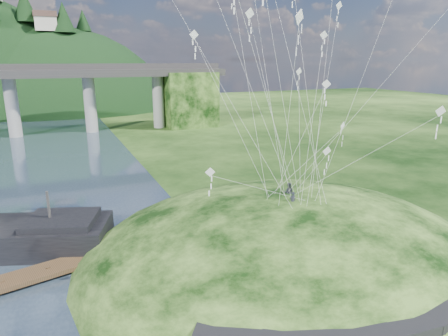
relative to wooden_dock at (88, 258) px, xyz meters
name	(u,v)px	position (x,y,z in m)	size (l,w,h in m)	color
ground	(206,287)	(7.51, -6.96, -0.45)	(320.00, 320.00, 0.00)	black
grass_hill	(285,270)	(15.51, -4.96, -1.95)	(36.00, 32.00, 13.00)	black
footpath	(390,313)	(14.97, -16.71, 1.63)	(22.29, 5.84, 0.83)	black
wooden_dock	(88,258)	(0.00, 0.00, 0.00)	(14.44, 5.75, 1.02)	#3B2818
kite_flyers	(290,185)	(16.16, -4.05, 5.37)	(1.72, 2.72, 1.74)	#23242E
kite_swarm	(297,18)	(16.12, -4.05, 18.46)	(18.69, 17.19, 22.11)	silver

